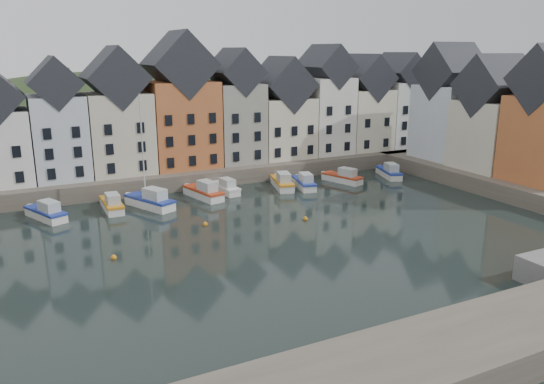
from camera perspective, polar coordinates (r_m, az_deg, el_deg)
ground at (r=48.83m, az=0.43°, el=-5.65°), size 260.00×260.00×0.00m
far_quay at (r=75.46m, az=-9.95°, el=2.37°), size 90.00×16.00×2.00m
right_quay at (r=74.21m, az=25.66°, el=0.88°), size 14.00×54.00×2.00m
hillside at (r=104.99m, az=-13.62°, el=-5.00°), size 153.60×70.40×64.00m
far_terrace at (r=73.24m, az=-7.34°, el=8.35°), size 72.37×8.16×17.78m
right_terrace at (r=75.28m, az=22.84°, el=7.51°), size 8.30×24.25×16.36m
mooring_buoys at (r=51.89m, az=-6.21°, el=-4.30°), size 20.50×5.50×0.50m
boat_b at (r=60.53m, az=-23.09°, el=-2.08°), size 4.08×6.29×2.32m
boat_c at (r=61.39m, az=-16.82°, el=-1.30°), size 1.88×5.90×2.26m
boat_d at (r=61.22m, az=-12.92°, el=-0.91°), size 4.73×7.00×12.89m
boat_e at (r=64.06m, az=-7.32°, el=-0.03°), size 3.38×6.73×2.47m
boat_f at (r=66.27m, az=-5.08°, el=0.45°), size 2.41×5.69×2.12m
boat_g at (r=68.22m, az=1.13°, el=1.00°), size 3.50×6.56×2.41m
boat_h at (r=68.51m, az=3.50°, el=1.00°), size 3.19×6.14×2.25m
boat_i at (r=71.87m, az=7.68°, el=1.56°), size 3.52×6.12×2.24m
boat_j at (r=76.02m, az=12.50°, el=2.08°), size 3.55×6.23×2.28m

